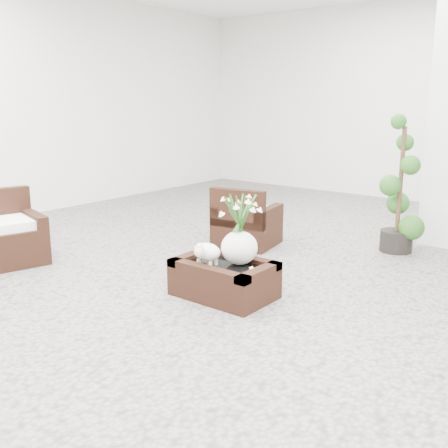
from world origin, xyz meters
The scene contains 7 objects.
ground centered at (0.00, 0.00, 0.00)m, with size 11.00×11.00×0.00m, color gray.
coffee_table centered at (0.21, -0.36, 0.16)m, with size 0.90×0.60×0.31m, color black.
sheep_figurine centered at (0.09, -0.46, 0.42)m, with size 0.28×0.23×0.21m, color white.
planter_narcissus centered at (0.31, -0.26, 0.71)m, with size 0.44×0.44×0.80m, color white, non-canonical shape.
tealight centered at (0.51, -0.34, 0.33)m, with size 0.04×0.04×0.03m, color white.
armchair centered at (-0.68, 1.24, 0.38)m, with size 0.71×0.68×0.75m, color black.
topiary centered at (0.91, 2.12, 0.80)m, with size 0.43×0.43×1.61m, color #235019, non-canonical shape.
Camera 1 is at (3.11, -4.02, 1.81)m, focal length 42.28 mm.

